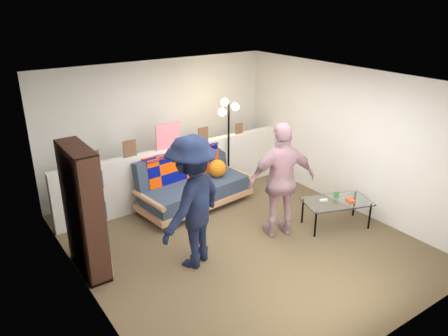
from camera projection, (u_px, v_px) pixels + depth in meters
name	position (u px, v px, depth m)	size (l,w,h in m)	color
ground	(239.00, 241.00, 6.59)	(5.00, 5.00, 0.00)	brown
room_shell	(221.00, 127.00, 6.33)	(4.60, 5.05, 2.45)	silver
half_wall_ledge	(179.00, 173.00, 7.77)	(4.45, 0.15, 1.00)	silver
ledge_decor	(167.00, 139.00, 7.39)	(2.97, 0.02, 0.45)	brown
futon_sofa	(193.00, 184.00, 7.56)	(2.05, 1.15, 0.84)	tan
bookshelf	(84.00, 215.00, 5.61)	(0.29, 0.87, 1.75)	black
coffee_table	(337.00, 203.00, 6.87)	(1.17, 0.88, 0.54)	black
floor_lamp	(228.00, 126.00, 7.92)	(0.40, 0.32, 1.73)	black
person_left	(192.00, 202.00, 5.73)	(1.18, 0.68, 1.83)	black
person_right	(282.00, 181.00, 6.47)	(1.04, 0.43, 1.78)	pink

